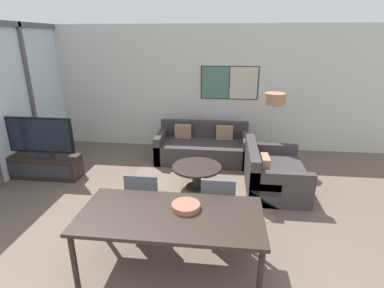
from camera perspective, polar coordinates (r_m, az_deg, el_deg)
The scene contains 12 objects.
wall_back at distance 6.99m, azimuth 3.27°, elevation 10.46°, with size 8.15×0.09×2.80m.
area_rug at distance 5.36m, azimuth 0.90°, elevation -8.26°, with size 2.47×1.87×0.01m.
tv_console at distance 6.31m, azimuth -26.16°, elevation -3.82°, with size 1.32×0.41×0.44m.
television at distance 6.12m, azimuth -26.97°, elevation 1.23°, with size 1.26×0.20×0.73m.
sofa_main at distance 6.50m, azimuth 2.10°, elevation -0.63°, with size 1.93×0.98×0.77m.
sofa_side at distance 5.41m, azimuth 14.63°, elevation -5.61°, with size 0.98×1.42×0.77m.
coffee_table at distance 5.23m, azimuth 0.91°, elevation -5.27°, with size 0.85×0.85×0.42m.
dining_table at distance 3.32m, azimuth -4.07°, elevation -14.06°, with size 1.97×0.94×0.74m.
dining_chair_left at distance 4.10m, azimuth -9.03°, elevation -10.02°, with size 0.46×0.46×0.88m.
dining_chair_centre at distance 3.96m, azimuth 4.95°, elevation -10.96°, with size 0.46×0.46×0.88m.
fruit_bowl at distance 3.35m, azimuth -1.17°, elevation -11.71°, with size 0.31×0.31×0.06m.
floor_lamp at distance 6.13m, azimuth 15.43°, elevation 7.52°, with size 0.41×0.41×1.50m.
Camera 1 is at (0.41, -1.89, 2.51)m, focal length 28.00 mm.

